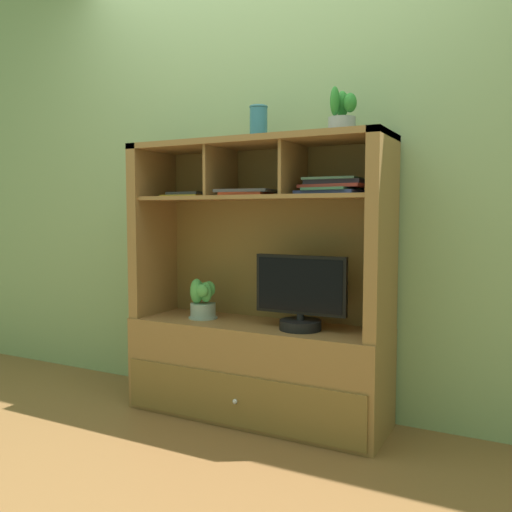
{
  "coord_description": "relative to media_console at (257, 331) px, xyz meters",
  "views": [
    {
      "loc": [
        1.25,
        -2.42,
        1.05
      ],
      "look_at": [
        0.0,
        0.0,
        0.83
      ],
      "focal_mm": 37.87,
      "sensor_mm": 36.0,
      "label": 1
    }
  ],
  "objects": [
    {
      "name": "floor_plane",
      "position": [
        0.0,
        -0.01,
        -0.46
      ],
      "size": [
        6.0,
        6.0,
        0.02
      ],
      "primitive_type": "cube",
      "color": "brown",
      "rests_on": "ground"
    },
    {
      "name": "back_wall",
      "position": [
        0.0,
        0.22,
        0.95
      ],
      "size": [
        6.0,
        0.02,
        2.8
      ],
      "primitive_type": "cube",
      "color": "#88A471",
      "rests_on": "ground"
    },
    {
      "name": "potted_succulent",
      "position": [
        0.44,
        0.01,
        1.05
      ],
      "size": [
        0.15,
        0.15,
        0.22
      ],
      "color": "gray",
      "rests_on": "media_console"
    },
    {
      "name": "tv_monitor",
      "position": [
        0.26,
        -0.05,
        0.2
      ],
      "size": [
        0.46,
        0.2,
        0.36
      ],
      "color": "black",
      "rests_on": "media_console"
    },
    {
      "name": "potted_orchid",
      "position": [
        -0.32,
        -0.02,
        0.14
      ],
      "size": [
        0.16,
        0.16,
        0.21
      ],
      "color": "#8FA29C",
      "rests_on": "media_console"
    },
    {
      "name": "magazine_stack_left",
      "position": [
        -0.02,
        -0.07,
        0.71
      ],
      "size": [
        0.29,
        0.25,
        0.03
      ],
      "color": "#B13B23",
      "rests_on": "media_console"
    },
    {
      "name": "magazine_stack_centre",
      "position": [
        -0.42,
        0.03,
        0.7
      ],
      "size": [
        0.23,
        0.23,
        0.03
      ],
      "color": "gold",
      "rests_on": "media_console"
    },
    {
      "name": "ceramic_vase",
      "position": [
        0.0,
        0.02,
        1.05
      ],
      "size": [
        0.09,
        0.09,
        0.17
      ],
      "color": "#2E6B86",
      "rests_on": "media_console"
    },
    {
      "name": "magazine_stack_right",
      "position": [
        0.41,
        -0.01,
        0.73
      ],
      "size": [
        0.34,
        0.26,
        0.08
      ],
      "color": "navy",
      "rests_on": "media_console"
    },
    {
      "name": "media_console",
      "position": [
        0.0,
        0.0,
        0.0
      ],
      "size": [
        1.34,
        0.44,
        1.42
      ],
      "color": "olive",
      "rests_on": "ground"
    }
  ]
}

